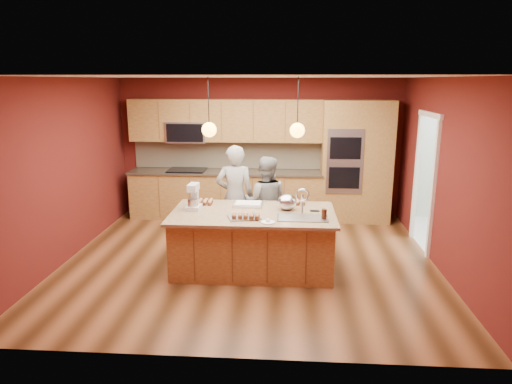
# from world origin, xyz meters

# --- Properties ---
(floor) EXTENTS (5.50, 5.50, 0.00)m
(floor) POSITION_xyz_m (0.00, 0.00, 0.00)
(floor) COLOR #3F2310
(floor) RESTS_ON ground
(ceiling) EXTENTS (5.50, 5.50, 0.00)m
(ceiling) POSITION_xyz_m (0.00, 0.00, 2.70)
(ceiling) COLOR white
(ceiling) RESTS_ON ground
(wall_back) EXTENTS (5.50, 0.00, 5.50)m
(wall_back) POSITION_xyz_m (0.00, 2.50, 1.35)
(wall_back) COLOR #541512
(wall_back) RESTS_ON ground
(wall_front) EXTENTS (5.50, 0.00, 5.50)m
(wall_front) POSITION_xyz_m (0.00, -2.50, 1.35)
(wall_front) COLOR #541512
(wall_front) RESTS_ON ground
(wall_left) EXTENTS (0.00, 5.00, 5.00)m
(wall_left) POSITION_xyz_m (-2.75, 0.00, 1.35)
(wall_left) COLOR #541512
(wall_left) RESTS_ON ground
(wall_right) EXTENTS (0.00, 5.00, 5.00)m
(wall_right) POSITION_xyz_m (2.75, 0.00, 1.35)
(wall_right) COLOR #541512
(wall_right) RESTS_ON ground
(cabinet_run) EXTENTS (3.74, 0.64, 2.30)m
(cabinet_run) POSITION_xyz_m (-0.68, 2.25, 0.98)
(cabinet_run) COLOR brown
(cabinet_run) RESTS_ON floor
(oven_column) EXTENTS (1.30, 0.62, 2.30)m
(oven_column) POSITION_xyz_m (1.85, 2.19, 1.15)
(oven_column) COLOR brown
(oven_column) RESTS_ON floor
(doorway_trim) EXTENTS (0.08, 1.11, 2.20)m
(doorway_trim) POSITION_xyz_m (2.73, 0.80, 1.05)
(doorway_trim) COLOR white
(doorway_trim) RESTS_ON wall_right
(pendant_left) EXTENTS (0.20, 0.20, 0.80)m
(pendant_left) POSITION_xyz_m (-0.52, -0.29, 2.00)
(pendant_left) COLOR black
(pendant_left) RESTS_ON ceiling
(pendant_right) EXTENTS (0.20, 0.20, 0.80)m
(pendant_right) POSITION_xyz_m (0.67, -0.29, 2.00)
(pendant_right) COLOR black
(pendant_right) RESTS_ON ceiling
(island) EXTENTS (2.30, 1.29, 1.23)m
(island) POSITION_xyz_m (0.09, -0.29, 0.43)
(island) COLOR brown
(island) RESTS_ON floor
(person_left) EXTENTS (0.66, 0.48, 1.67)m
(person_left) POSITION_xyz_m (-0.28, 0.61, 0.83)
(person_left) COLOR black
(person_left) RESTS_ON floor
(person_right) EXTENTS (0.76, 0.61, 1.49)m
(person_right) POSITION_xyz_m (0.21, 0.61, 0.75)
(person_right) COLOR slate
(person_right) RESTS_ON floor
(stand_mixer) EXTENTS (0.21, 0.28, 0.37)m
(stand_mixer) POSITION_xyz_m (-0.78, -0.19, 1.01)
(stand_mixer) COLOR silver
(stand_mixer) RESTS_ON island
(sheet_cake) EXTENTS (0.44, 0.33, 0.05)m
(sheet_cake) POSITION_xyz_m (-0.02, 0.05, 0.87)
(sheet_cake) COLOR white
(sheet_cake) RESTS_ON island
(cooling_rack) EXTENTS (0.50, 0.42, 0.02)m
(cooling_rack) POSITION_xyz_m (-0.02, -0.56, 0.86)
(cooling_rack) COLOR #A3A5A9
(cooling_rack) RESTS_ON island
(mixing_bowl) EXTENTS (0.28, 0.28, 0.24)m
(mixing_bowl) POSITION_xyz_m (0.55, -0.12, 0.96)
(mixing_bowl) COLOR silver
(mixing_bowl) RESTS_ON island
(plate) EXTENTS (0.18, 0.18, 0.01)m
(plate) POSITION_xyz_m (0.31, -0.76, 0.85)
(plate) COLOR white
(plate) RESTS_ON island
(tumbler) EXTENTS (0.07, 0.07, 0.14)m
(tumbler) POSITION_xyz_m (1.05, -0.56, 0.92)
(tumbler) COLOR #351509
(tumbler) RESTS_ON island
(phone) EXTENTS (0.13, 0.07, 0.01)m
(phone) POSITION_xyz_m (0.95, -0.18, 0.85)
(phone) COLOR black
(phone) RESTS_ON island
(cupcakes_left) EXTENTS (0.23, 0.23, 0.07)m
(cupcakes_left) POSITION_xyz_m (-0.67, 0.09, 0.88)
(cupcakes_left) COLOR #BC794A
(cupcakes_left) RESTS_ON island
(cupcakes_rack) EXTENTS (0.39, 0.15, 0.07)m
(cupcakes_rack) POSITION_xyz_m (0.01, -0.65, 0.90)
(cupcakes_rack) COLOR #BC794A
(cupcakes_rack) RESTS_ON island
(cupcakes_right) EXTENTS (0.22, 0.22, 0.06)m
(cupcakes_right) POSITION_xyz_m (0.72, 0.19, 0.88)
(cupcakes_right) COLOR #BC794A
(cupcakes_right) RESTS_ON island
(dryer) EXTENTS (0.70, 0.72, 0.95)m
(dryer) POSITION_xyz_m (4.19, 1.51, 0.47)
(dryer) COLOR silver
(dryer) RESTS_ON floor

